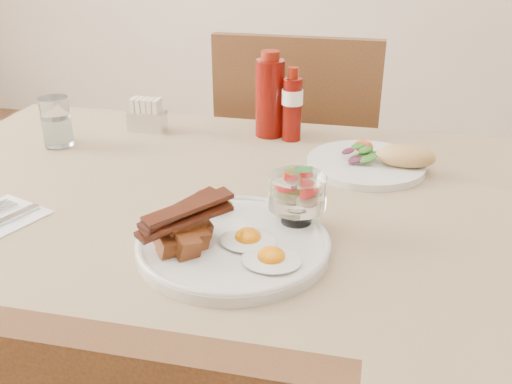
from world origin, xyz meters
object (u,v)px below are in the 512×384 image
(table, at_px, (244,250))
(chair_far, at_px, (299,173))
(sugar_caddy, at_px, (147,117))
(water_glass, at_px, (57,125))
(second_plate, at_px, (375,161))
(main_plate, at_px, (233,244))
(fruit_cup, at_px, (297,192))
(hot_sauce_bottle, at_px, (292,105))
(ketchup_bottle, at_px, (270,97))

(table, height_order, chair_far, chair_far)
(sugar_caddy, distance_m, water_glass, 0.19)
(second_plate, bearing_deg, main_plate, -118.81)
(fruit_cup, bearing_deg, second_plate, 67.80)
(fruit_cup, bearing_deg, water_glass, 155.14)
(table, xyz_separation_m, second_plate, (0.21, 0.20, 0.10))
(sugar_caddy, bearing_deg, main_plate, -54.69)
(second_plate, relative_size, hot_sauce_bottle, 1.56)
(chair_far, bearing_deg, water_glass, -132.93)
(table, distance_m, second_plate, 0.31)
(water_glass, bearing_deg, main_plate, -35.17)
(table, relative_size, fruit_cup, 15.04)
(chair_far, xyz_separation_m, water_glass, (-0.44, -0.48, 0.27))
(sugar_caddy, xyz_separation_m, water_glass, (-0.15, -0.13, 0.01))
(water_glass, bearing_deg, second_plate, 1.64)
(hot_sauce_bottle, xyz_separation_m, water_glass, (-0.47, -0.14, -0.03))
(ketchup_bottle, xyz_separation_m, sugar_caddy, (-0.27, -0.03, -0.05))
(chair_far, bearing_deg, fruit_cup, -82.26)
(ketchup_bottle, height_order, hot_sauce_bottle, ketchup_bottle)
(main_plate, height_order, second_plate, second_plate)
(second_plate, height_order, ketchup_bottle, ketchup_bottle)
(chair_far, xyz_separation_m, main_plate, (0.02, -0.80, 0.24))
(hot_sauce_bottle, bearing_deg, sugar_caddy, -177.78)
(main_plate, height_order, fruit_cup, fruit_cup)
(main_plate, xyz_separation_m, water_glass, (-0.46, 0.33, 0.04))
(water_glass, bearing_deg, table, -22.72)
(water_glass, bearing_deg, fruit_cup, -24.86)
(chair_far, xyz_separation_m, ketchup_bottle, (-0.02, -0.32, 0.31))
(chair_far, distance_m, fruit_cup, 0.79)
(chair_far, relative_size, ketchup_bottle, 5.03)
(hot_sauce_bottle, bearing_deg, water_glass, -163.42)
(second_plate, bearing_deg, ketchup_bottle, 149.23)
(ketchup_bottle, bearing_deg, table, -85.96)
(hot_sauce_bottle, relative_size, water_glass, 1.52)
(table, relative_size, chair_far, 1.43)
(table, bearing_deg, water_glass, 157.28)
(table, distance_m, chair_far, 0.68)
(main_plate, height_order, hot_sauce_bottle, hot_sauce_bottle)
(chair_far, height_order, hot_sauce_bottle, chair_far)
(chair_far, xyz_separation_m, hot_sauce_bottle, (0.03, -0.34, 0.30))
(main_plate, height_order, sugar_caddy, sugar_caddy)
(chair_far, relative_size, sugar_caddy, 11.51)
(chair_far, height_order, water_glass, chair_far)
(hot_sauce_bottle, distance_m, sugar_caddy, 0.33)
(chair_far, height_order, sugar_caddy, chair_far)
(fruit_cup, bearing_deg, ketchup_bottle, 106.77)
(table, relative_size, main_plate, 4.75)
(table, distance_m, water_glass, 0.50)
(fruit_cup, xyz_separation_m, hot_sauce_bottle, (-0.07, 0.39, 0.01))
(table, bearing_deg, sugar_caddy, 133.52)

